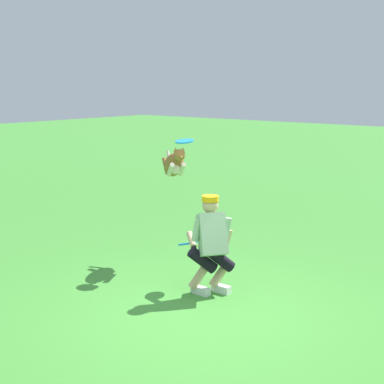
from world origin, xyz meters
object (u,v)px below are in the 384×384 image
at_px(person, 211,242).
at_px(frisbee_held, 188,243).
at_px(dog, 174,164).
at_px(frisbee_flying, 184,141).

xyz_separation_m(person, frisbee_held, (0.39, 0.01, -0.09)).
distance_m(dog, frisbee_held, 1.52).
height_order(dog, frisbee_flying, frisbee_flying).
distance_m(frisbee_flying, frisbee_held, 1.60).
height_order(person, frisbee_flying, frisbee_flying).
height_order(dog, frisbee_held, dog).
height_order(frisbee_flying, frisbee_held, frisbee_flying).
bearing_deg(person, frisbee_flying, 2.90).
relative_size(person, frisbee_flying, 4.74).
bearing_deg(dog, frisbee_flying, 18.85).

